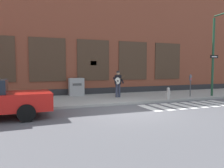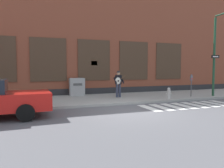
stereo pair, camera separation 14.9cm
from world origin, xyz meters
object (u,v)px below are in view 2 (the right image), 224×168
Objects in this scene: parking_meter at (191,82)px; utility_box at (77,87)px; busker at (118,82)px; fire_hydrant at (169,93)px.

utility_box is at bearing 155.67° from parking_meter.
busker reaches higher than fire_hydrant.
busker is 2.95m from utility_box.
busker is at bearing -38.53° from utility_box.
busker is 4.77m from parking_meter.
fire_hydrant is at bearing -165.69° from parking_meter.
parking_meter is at bearing 14.31° from fire_hydrant.
busker is at bearing 164.33° from parking_meter.
busker reaches higher than parking_meter.
fire_hydrant is at bearing -37.16° from utility_box.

